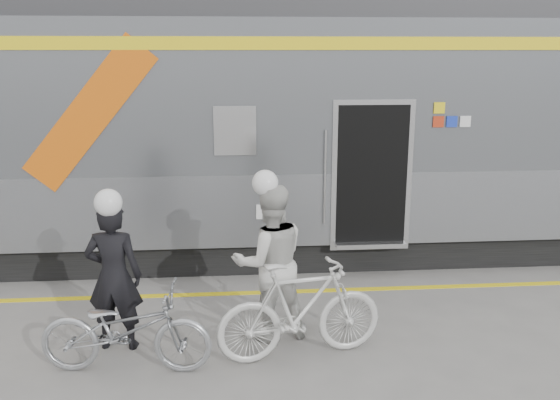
{
  "coord_description": "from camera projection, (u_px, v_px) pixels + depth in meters",
  "views": [
    {
      "loc": [
        -0.13,
        -5.7,
        3.35
      ],
      "look_at": [
        0.46,
        1.6,
        1.5
      ],
      "focal_mm": 38.0,
      "sensor_mm": 36.0,
      "label": 1
    }
  ],
  "objects": [
    {
      "name": "safety_strip",
      "position": [
        245.0,
        293.0,
        8.42
      ],
      "size": [
        24.0,
        0.12,
        0.01
      ],
      "primitive_type": "cube",
      "color": "yellow",
      "rests_on": "ground"
    },
    {
      "name": "woman",
      "position": [
        270.0,
        262.0,
        6.96
      ],
      "size": [
        1.03,
        0.86,
        1.88
      ],
      "primitive_type": "imported",
      "rotation": [
        0.0,
        0.0,
        3.32
      ],
      "color": "beige",
      "rests_on": "ground"
    },
    {
      "name": "helmet_man",
      "position": [
        108.0,
        188.0,
        6.45
      ],
      "size": [
        0.3,
        0.3,
        0.3
      ],
      "primitive_type": "sphere",
      "color": "white",
      "rests_on": "man"
    },
    {
      "name": "man",
      "position": [
        114.0,
        276.0,
        6.7
      ],
      "size": [
        0.67,
        0.48,
        1.74
      ],
      "primitive_type": "imported",
      "rotation": [
        0.0,
        0.0,
        3.04
      ],
      "color": "black",
      "rests_on": "ground"
    },
    {
      "name": "ground",
      "position": [
        250.0,
        373.0,
        6.34
      ],
      "size": [
        90.0,
        90.0,
        0.0
      ],
      "primitive_type": "plane",
      "color": "slate",
      "rests_on": "ground"
    },
    {
      "name": "train",
      "position": [
        223.0,
        131.0,
        9.87
      ],
      "size": [
        24.0,
        3.17,
        4.1
      ],
      "color": "black",
      "rests_on": "ground"
    },
    {
      "name": "helmet_woman",
      "position": [
        270.0,
        171.0,
        6.69
      ],
      "size": [
        0.3,
        0.3,
        0.3
      ],
      "primitive_type": "sphere",
      "color": "white",
      "rests_on": "woman"
    },
    {
      "name": "bicycle_right",
      "position": [
        300.0,
        310.0,
        6.54
      ],
      "size": [
        1.96,
        0.87,
        1.14
      ],
      "primitive_type": "imported",
      "rotation": [
        0.0,
        0.0,
        1.75
      ],
      "color": "beige",
      "rests_on": "ground"
    },
    {
      "name": "bicycle_left",
      "position": [
        126.0,
        330.0,
        6.28
      ],
      "size": [
        1.88,
        0.81,
        0.96
      ],
      "primitive_type": "imported",
      "rotation": [
        0.0,
        0.0,
        1.47
      ],
      "color": "#A3A6AA",
      "rests_on": "ground"
    }
  ]
}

